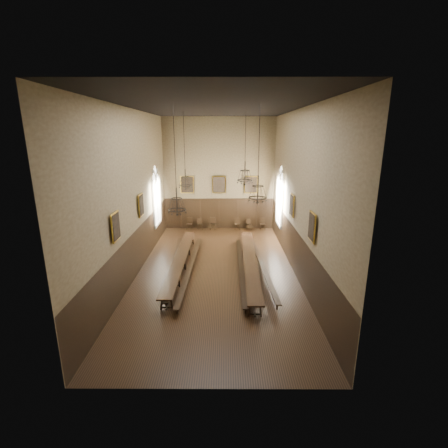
{
  "coord_description": "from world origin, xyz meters",
  "views": [
    {
      "loc": [
        0.52,
        -17.37,
        7.69
      ],
      "look_at": [
        0.44,
        1.5,
        2.43
      ],
      "focal_mm": 26.0,
      "sensor_mm": 36.0,
      "label": 1
    }
  ],
  "objects_px": {
    "bench_right_inner": "(241,268)",
    "chandelier_back_right": "(245,176)",
    "chandelier_back_left": "(185,180)",
    "chair_7": "(263,226)",
    "chair_2": "(200,226)",
    "chair_6": "(249,226)",
    "chair_3": "(213,226)",
    "chair_5": "(237,226)",
    "table_left": "(181,263)",
    "chandelier_front_left": "(177,203)",
    "bench_left_outer": "(174,265)",
    "bench_left_inner": "(191,268)",
    "table_right": "(250,265)",
    "chair_1": "(189,226)",
    "bench_right_outer": "(262,266)",
    "chandelier_front_right": "(258,192)"
  },
  "relations": [
    {
      "from": "table_right",
      "to": "chair_1",
      "type": "height_order",
      "value": "chair_1"
    },
    {
      "from": "chair_5",
      "to": "chandelier_back_right",
      "type": "xyz_separation_m",
      "value": [
        0.22,
        -5.78,
        4.88
      ]
    },
    {
      "from": "bench_left_inner",
      "to": "chandelier_front_left",
      "type": "distance_m",
      "value": 4.72
    },
    {
      "from": "bench_right_outer",
      "to": "chandelier_back_left",
      "type": "xyz_separation_m",
      "value": [
        -4.62,
        2.66,
        4.64
      ]
    },
    {
      "from": "bench_right_outer",
      "to": "chair_7",
      "type": "height_order",
      "value": "chair_7"
    },
    {
      "from": "bench_right_inner",
      "to": "chandelier_back_left",
      "type": "height_order",
      "value": "chandelier_back_left"
    },
    {
      "from": "chair_5",
      "to": "bench_right_inner",
      "type": "bearing_deg",
      "value": -89.21
    },
    {
      "from": "bench_right_inner",
      "to": "chandelier_back_right",
      "type": "bearing_deg",
      "value": 84.04
    },
    {
      "from": "chair_2",
      "to": "chair_6",
      "type": "distance_m",
      "value": 4.1
    },
    {
      "from": "chair_6",
      "to": "chandelier_back_left",
      "type": "height_order",
      "value": "chandelier_back_left"
    },
    {
      "from": "chair_2",
      "to": "chair_7",
      "type": "height_order",
      "value": "chair_7"
    },
    {
      "from": "bench_right_inner",
      "to": "chair_2",
      "type": "xyz_separation_m",
      "value": [
        -3.02,
        8.75,
        -0.0
      ]
    },
    {
      "from": "table_right",
      "to": "chandelier_back_right",
      "type": "xyz_separation_m",
      "value": [
        -0.2,
        2.9,
        4.75
      ]
    },
    {
      "from": "chair_1",
      "to": "chair_7",
      "type": "relative_size",
      "value": 1.02
    },
    {
      "from": "bench_right_inner",
      "to": "chair_6",
      "type": "height_order",
      "value": "chair_6"
    },
    {
      "from": "chair_5",
      "to": "chandelier_front_right",
      "type": "distance_m",
      "value": 11.78
    },
    {
      "from": "chair_3",
      "to": "chandelier_front_left",
      "type": "bearing_deg",
      "value": -95.71
    },
    {
      "from": "bench_left_outer",
      "to": "chandelier_front_left",
      "type": "xyz_separation_m",
      "value": [
        0.66,
        -2.43,
        4.23
      ]
    },
    {
      "from": "chandelier_back_right",
      "to": "bench_left_inner",
      "type": "bearing_deg",
      "value": -137.63
    },
    {
      "from": "table_right",
      "to": "chair_7",
      "type": "distance_m",
      "value": 8.82
    },
    {
      "from": "chair_6",
      "to": "chandelier_back_left",
      "type": "distance_m",
      "value": 8.64
    },
    {
      "from": "table_left",
      "to": "chair_2",
      "type": "xyz_separation_m",
      "value": [
        0.48,
        8.35,
        -0.12
      ]
    },
    {
      "from": "bench_right_inner",
      "to": "chair_6",
      "type": "relative_size",
      "value": 10.44
    },
    {
      "from": "bench_right_outer",
      "to": "chair_7",
      "type": "relative_size",
      "value": 9.81
    },
    {
      "from": "bench_left_inner",
      "to": "chandelier_front_right",
      "type": "relative_size",
      "value": 2.23
    },
    {
      "from": "bench_left_outer",
      "to": "bench_left_inner",
      "type": "relative_size",
      "value": 0.96
    },
    {
      "from": "chair_5",
      "to": "chandelier_back_left",
      "type": "height_order",
      "value": "chandelier_back_left"
    },
    {
      "from": "chandelier_front_left",
      "to": "bench_left_inner",
      "type": "bearing_deg",
      "value": 81.17
    },
    {
      "from": "chair_5",
      "to": "chandelier_back_left",
      "type": "xyz_separation_m",
      "value": [
        -3.48,
        -5.8,
        4.62
      ]
    },
    {
      "from": "table_right",
      "to": "bench_left_outer",
      "type": "bearing_deg",
      "value": 175.85
    },
    {
      "from": "bench_right_inner",
      "to": "chandelier_back_left",
      "type": "distance_m",
      "value": 6.45
    },
    {
      "from": "chair_6",
      "to": "chair_1",
      "type": "bearing_deg",
      "value": 161.1
    },
    {
      "from": "table_left",
      "to": "bench_right_inner",
      "type": "distance_m",
      "value": 3.53
    },
    {
      "from": "chair_1",
      "to": "chandelier_back_left",
      "type": "bearing_deg",
      "value": -75.36
    },
    {
      "from": "chair_5",
      "to": "bench_left_inner",
      "type": "bearing_deg",
      "value": -107.56
    },
    {
      "from": "table_right",
      "to": "bench_left_outer",
      "type": "xyz_separation_m",
      "value": [
        -4.39,
        0.32,
        -0.14
      ]
    },
    {
      "from": "chandelier_back_left",
      "to": "chair_7",
      "type": "bearing_deg",
      "value": 45.98
    },
    {
      "from": "bench_left_outer",
      "to": "chair_5",
      "type": "relative_size",
      "value": 9.98
    },
    {
      "from": "bench_left_outer",
      "to": "bench_right_outer",
      "type": "bearing_deg",
      "value": -1.23
    },
    {
      "from": "chandelier_front_right",
      "to": "chair_6",
      "type": "bearing_deg",
      "value": 87.6
    },
    {
      "from": "bench_left_inner",
      "to": "bench_right_inner",
      "type": "distance_m",
      "value": 2.89
    },
    {
      "from": "table_left",
      "to": "bench_right_outer",
      "type": "bearing_deg",
      "value": -1.62
    },
    {
      "from": "bench_left_inner",
      "to": "chair_2",
      "type": "bearing_deg",
      "value": 90.83
    },
    {
      "from": "table_left",
      "to": "bench_left_inner",
      "type": "relative_size",
      "value": 1.03
    },
    {
      "from": "chair_6",
      "to": "chair_7",
      "type": "xyz_separation_m",
      "value": [
        1.11,
        0.03,
        0.01
      ]
    },
    {
      "from": "chair_2",
      "to": "chair_3",
      "type": "bearing_deg",
      "value": -25.12
    },
    {
      "from": "bench_right_inner",
      "to": "chandelier_back_right",
      "type": "height_order",
      "value": "chandelier_back_right"
    },
    {
      "from": "chair_3",
      "to": "chair_5",
      "type": "relative_size",
      "value": 1.09
    },
    {
      "from": "table_right",
      "to": "bench_right_outer",
      "type": "height_order",
      "value": "table_right"
    },
    {
      "from": "chair_1",
      "to": "chair_3",
      "type": "xyz_separation_m",
      "value": [
        1.95,
        -0.1,
        0.01
      ]
    }
  ]
}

